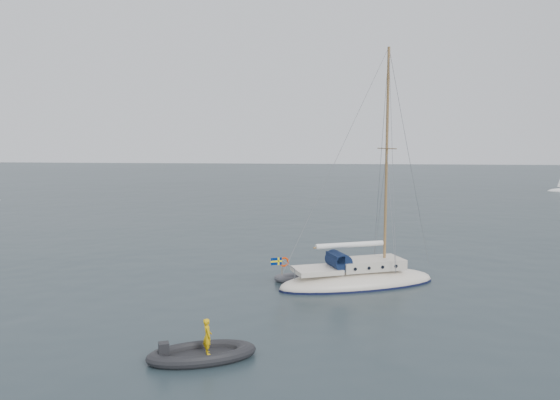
# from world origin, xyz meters

# --- Properties ---
(ground) EXTENTS (300.00, 300.00, 0.00)m
(ground) POSITION_xyz_m (0.00, 0.00, 0.00)
(ground) COLOR black
(ground) RESTS_ON ground
(sailboat) EXTENTS (9.26, 2.77, 13.18)m
(sailboat) POSITION_xyz_m (1.45, -1.09, 1.00)
(sailboat) COLOR beige
(sailboat) RESTS_ON ground
(dinghy) EXTENTS (2.78, 1.26, 0.40)m
(dinghy) POSITION_xyz_m (-1.74, -0.66, 0.17)
(dinghy) COLOR #505156
(dinghy) RESTS_ON ground
(rib) EXTENTS (3.94, 1.79, 1.50)m
(rib) POSITION_xyz_m (-4.40, -11.72, 0.24)
(rib) COLOR black
(rib) RESTS_ON ground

